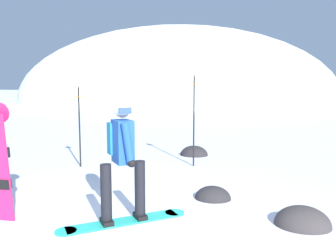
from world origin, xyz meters
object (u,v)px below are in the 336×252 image
Objects in this scene: snowboarder_main at (122,157)px; rock_mid at (213,199)px; piste_marker_far at (79,121)px; rock_small at (302,225)px; spare_snowboard at (0,162)px; piste_marker_near at (194,114)px; rock_dark at (194,155)px.

rock_mid is (1.16, 1.23, -0.92)m from snowboarder_main.
piste_marker_far is 2.54× the size of rock_small.
piste_marker_far is at bearing 96.83° from spare_snowboard.
rock_dark is at bearing 96.19° from piste_marker_near.
rock_dark is (2.05, 5.09, -0.84)m from spare_snowboard.
snowboarder_main is 3.59m from piste_marker_near.
rock_mid is at bearing 29.02° from spare_snowboard.
rock_mid is 1.54m from rock_small.
rock_small is at bearing -34.65° from rock_mid.
rock_dark is at bearing 68.03° from spare_snowboard.
rock_mid is (3.18, -1.70, -1.09)m from piste_marker_far.
rock_mid is (0.74, -3.54, 0.00)m from rock_dark.
piste_marker_far reaches higher than rock_dark.
piste_marker_near is 2.91× the size of rock_small.
piste_marker_far is 2.53× the size of rock_dark.
spare_snowboard is (-1.64, -0.32, -0.08)m from snowboarder_main.
snowboarder_main is 2.30× the size of rock_small.
rock_dark reaches higher than rock_mid.
piste_marker_far is at bearing -142.99° from rock_dark.
rock_dark is at bearing 114.42° from rock_small.
piste_marker_far reaches higher than snowboarder_main.
rock_mid is (2.79, 1.55, -0.84)m from spare_snowboard.
piste_marker_near is 3.60× the size of rock_mid.
piste_marker_far reaches higher than rock_mid.
piste_marker_far is 3.15× the size of rock_mid.
rock_dark is 1.25× the size of rock_mid.
spare_snowboard is 2.20× the size of rock_dark.
snowboarder_main reaches higher than rock_small.
piste_marker_far reaches higher than rock_small.
piste_marker_far is 5.25m from rock_small.
snowboarder_main reaches higher than rock_mid.
snowboarder_main is 1.67m from spare_snowboard.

